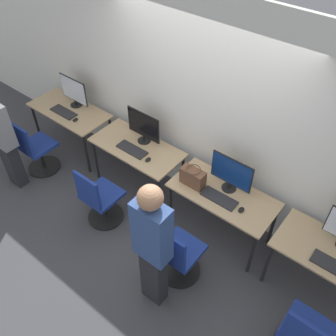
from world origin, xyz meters
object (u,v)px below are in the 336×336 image
(keyboard_far_left, at_px, (64,112))
(mouse_right, at_px, (241,210))
(keyboard_left, at_px, (132,149))
(office_chair_left, at_px, (100,201))
(mouse_left, at_px, (148,160))
(person_far_left, at_px, (3,137))
(monitor_right, at_px, (231,173))
(office_chair_right, at_px, (178,256))
(monitor_far_left, at_px, (74,91))
(office_chair_far_left, at_px, (36,151))
(monitor_left, at_px, (143,126))
(person_right, at_px, (152,245))
(mouse_far_left, at_px, (75,120))
(keyboard_right, at_px, (219,198))
(handbag, at_px, (193,177))
(keyboard_far_right, at_px, (333,266))

(keyboard_far_left, bearing_deg, mouse_right, 0.08)
(keyboard_left, bearing_deg, office_chair_left, -86.55)
(keyboard_far_left, xyz_separation_m, mouse_left, (1.66, -0.02, 0.01))
(person_far_left, relative_size, monitor_right, 2.96)
(office_chair_right, bearing_deg, monitor_right, 87.43)
(office_chair_left, relative_size, monitor_right, 1.73)
(monitor_far_left, xyz_separation_m, mouse_right, (3.02, -0.24, -0.23))
(office_chair_far_left, height_order, office_chair_right, same)
(keyboard_far_left, height_order, monitor_left, monitor_left)
(office_chair_left, bearing_deg, monitor_far_left, 146.46)
(monitor_far_left, bearing_deg, monitor_right, -0.64)
(monitor_far_left, bearing_deg, monitor_left, 0.15)
(person_right, bearing_deg, monitor_far_left, 153.37)
(office_chair_right, bearing_deg, mouse_far_left, 164.00)
(monitor_left, bearing_deg, mouse_left, -41.92)
(mouse_far_left, xyz_separation_m, person_far_left, (-0.36, -0.93, 0.09))
(keyboard_right, height_order, handbag, handbag)
(keyboard_left, bearing_deg, monitor_right, 8.81)
(mouse_left, distance_m, office_chair_right, 1.30)
(person_far_left, distance_m, person_right, 2.72)
(keyboard_left, xyz_separation_m, mouse_right, (1.65, -0.00, 0.01))
(person_right, distance_m, handbag, 1.13)
(keyboard_far_right, relative_size, handbag, 1.44)
(office_chair_far_left, height_order, office_chair_left, same)
(office_chair_right, bearing_deg, person_right, -96.15)
(keyboard_right, bearing_deg, person_right, -94.30)
(keyboard_far_left, distance_m, keyboard_far_right, 4.09)
(monitor_far_left, distance_m, mouse_far_left, 0.46)
(keyboard_right, height_order, keyboard_far_right, same)
(keyboard_left, height_order, monitor_right, monitor_right)
(mouse_right, bearing_deg, office_chair_right, -114.84)
(office_chair_far_left, bearing_deg, keyboard_far_right, 7.51)
(keyboard_right, distance_m, office_chair_right, 0.81)
(office_chair_left, xyz_separation_m, keyboard_far_right, (2.68, 0.64, 0.37))
(keyboard_far_left, height_order, mouse_left, mouse_left)
(person_far_left, height_order, mouse_left, person_far_left)
(keyboard_left, height_order, office_chair_left, office_chair_left)
(monitor_far_left, distance_m, office_chair_right, 2.91)
(office_chair_left, height_order, monitor_right, monitor_right)
(monitor_left, relative_size, mouse_left, 5.85)
(office_chair_far_left, relative_size, office_chair_left, 1.00)
(monitor_far_left, relative_size, monitor_right, 1.00)
(monitor_left, relative_size, handbag, 1.76)
(person_far_left, bearing_deg, mouse_left, 28.48)
(monitor_far_left, height_order, person_right, person_right)
(monitor_right, xyz_separation_m, handbag, (-0.38, -0.21, -0.13))
(monitor_far_left, height_order, mouse_left, monitor_far_left)
(keyboard_left, relative_size, mouse_left, 4.82)
(keyboard_right, bearing_deg, mouse_far_left, -179.38)
(monitor_left, xyz_separation_m, office_chair_left, (0.04, -0.93, -0.61))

